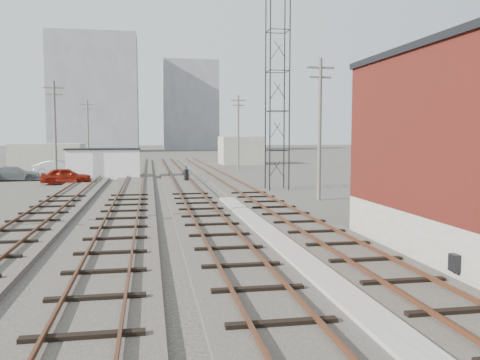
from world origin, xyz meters
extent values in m
plane|color=#282621|center=(0.00, 60.00, 0.00)|extent=(320.00, 320.00, 0.00)
cube|color=#332D28|center=(2.50, 39.00, 0.10)|extent=(3.20, 90.00, 0.20)
cube|color=#4C2816|center=(1.78, 39.00, 0.33)|extent=(0.07, 90.00, 0.12)
cube|color=#4C2816|center=(3.22, 39.00, 0.33)|extent=(0.07, 90.00, 0.12)
cube|color=#332D28|center=(-1.50, 39.00, 0.10)|extent=(3.20, 90.00, 0.20)
cube|color=#4C2816|center=(-2.22, 39.00, 0.33)|extent=(0.07, 90.00, 0.12)
cube|color=#4C2816|center=(-0.78, 39.00, 0.33)|extent=(0.07, 90.00, 0.12)
cube|color=#332D28|center=(-5.50, 39.00, 0.10)|extent=(3.20, 90.00, 0.20)
cube|color=#4C2816|center=(-6.22, 39.00, 0.33)|extent=(0.07, 90.00, 0.12)
cube|color=#4C2816|center=(-4.78, 39.00, 0.33)|extent=(0.07, 90.00, 0.12)
cube|color=#332D28|center=(-9.50, 39.00, 0.10)|extent=(3.20, 90.00, 0.20)
cube|color=#4C2816|center=(-10.22, 39.00, 0.33)|extent=(0.07, 90.00, 0.12)
cube|color=#4C2816|center=(-8.78, 39.00, 0.33)|extent=(0.07, 90.00, 0.12)
cube|color=gray|center=(0.50, 14.00, 0.13)|extent=(0.90, 28.00, 0.26)
cube|color=black|center=(4.40, 10.00, 0.50)|extent=(0.20, 0.35, 0.50)
cylinder|color=black|center=(4.75, 34.25, 7.50)|extent=(0.10, 0.10, 15.00)
cylinder|color=black|center=(6.25, 34.25, 7.50)|extent=(0.10, 0.10, 15.00)
cylinder|color=black|center=(4.75, 35.75, 7.50)|extent=(0.10, 0.10, 15.00)
cylinder|color=black|center=(6.25, 35.75, 7.50)|extent=(0.10, 0.10, 15.00)
cylinder|color=#595147|center=(-12.50, 45.00, 4.50)|extent=(0.24, 0.24, 9.00)
cube|color=#595147|center=(-12.50, 45.00, 8.40)|extent=(1.80, 0.12, 0.12)
cube|color=#595147|center=(-12.50, 45.00, 7.80)|extent=(1.40, 0.12, 0.12)
cylinder|color=#595147|center=(-12.50, 70.00, 4.50)|extent=(0.24, 0.24, 9.00)
cube|color=#595147|center=(-12.50, 70.00, 8.40)|extent=(1.80, 0.12, 0.12)
cube|color=#595147|center=(-12.50, 70.00, 7.80)|extent=(1.40, 0.12, 0.12)
cylinder|color=#595147|center=(6.50, 28.00, 4.50)|extent=(0.24, 0.24, 9.00)
cube|color=#595147|center=(6.50, 28.00, 8.40)|extent=(1.80, 0.12, 0.12)
cube|color=#595147|center=(6.50, 28.00, 7.80)|extent=(1.40, 0.12, 0.12)
cylinder|color=#595147|center=(6.50, 58.00, 4.50)|extent=(0.24, 0.24, 9.00)
cube|color=#595147|center=(6.50, 58.00, 8.40)|extent=(1.80, 0.12, 0.12)
cube|color=#595147|center=(6.50, 58.00, 7.80)|extent=(1.40, 0.12, 0.12)
cube|color=gray|center=(-18.00, 135.00, 15.00)|extent=(22.00, 14.00, 30.00)
cube|color=gray|center=(8.00, 150.00, 13.00)|extent=(16.00, 12.00, 26.00)
cube|color=gray|center=(-16.00, 60.00, 1.60)|extent=(8.00, 5.00, 3.20)
cube|color=gray|center=(9.00, 70.00, 2.00)|extent=(6.00, 6.00, 4.00)
cube|color=black|center=(-1.00, 41.84, 0.64)|extent=(0.41, 0.41, 1.07)
cylinder|color=black|center=(-1.00, 41.84, 1.33)|extent=(0.09, 0.09, 0.32)
cube|color=white|center=(-8.50, 47.36, 1.41)|extent=(6.81, 2.94, 2.82)
cube|color=black|center=(-8.50, 47.36, 2.87)|extent=(7.04, 3.17, 0.14)
imported|color=maroon|center=(-11.19, 42.02, 0.71)|extent=(4.27, 1.98, 1.42)
imported|color=#A7AAAF|center=(-13.40, 51.87, 0.79)|extent=(4.99, 2.32, 1.58)
imported|color=slate|center=(-16.41, 46.35, 0.66)|extent=(4.65, 2.09, 1.32)
camera|label=1|loc=(-4.17, -2.98, 4.14)|focal=38.00mm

